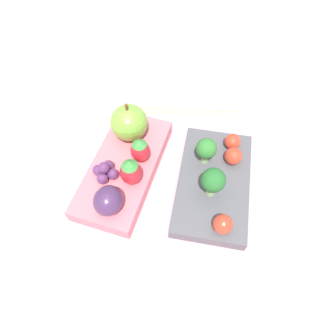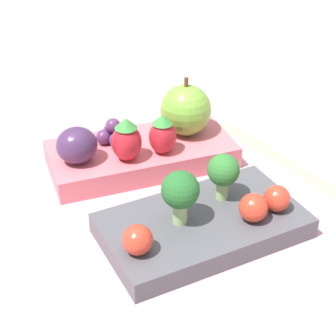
{
  "view_description": "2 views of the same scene",
  "coord_description": "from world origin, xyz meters",
  "px_view_note": "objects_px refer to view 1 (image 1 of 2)",
  "views": [
    {
      "loc": [
        0.23,
        0.07,
        0.41
      ],
      "look_at": [
        -0.01,
        0.0,
        0.04
      ],
      "focal_mm": 32.0,
      "sensor_mm": 36.0,
      "label": 1
    },
    {
      "loc": [
        0.17,
        0.45,
        0.35
      ],
      "look_at": [
        -0.01,
        0.0,
        0.04
      ],
      "focal_mm": 60.0,
      "sensor_mm": 36.0,
      "label": 2
    }
  ],
  "objects_px": {
    "cherry_tomato_2": "(223,224)",
    "apple": "(129,123)",
    "strawberry_0": "(131,171)",
    "grape_cluster": "(105,171)",
    "cherry_tomato_0": "(233,141)",
    "bento_box_savoury": "(213,183)",
    "strawberry_1": "(140,150)",
    "plum": "(108,201)",
    "broccoli_floret_0": "(213,181)",
    "broccoli_floret_1": "(206,149)",
    "cherry_tomato_1": "(233,156)",
    "chopsticks_pair": "(179,110)",
    "bento_box_fruit": "(124,169)"
  },
  "relations": [
    {
      "from": "broccoli_floret_0",
      "to": "strawberry_0",
      "type": "xyz_separation_m",
      "value": [
        0.01,
        -0.12,
        -0.01
      ]
    },
    {
      "from": "bento_box_savoury",
      "to": "plum",
      "type": "xyz_separation_m",
      "value": [
        0.09,
        -0.13,
        0.03
      ]
    },
    {
      "from": "broccoli_floret_1",
      "to": "cherry_tomato_1",
      "type": "bearing_deg",
      "value": 105.39
    },
    {
      "from": "strawberry_0",
      "to": "plum",
      "type": "bearing_deg",
      "value": -15.9
    },
    {
      "from": "cherry_tomato_0",
      "to": "strawberry_0",
      "type": "xyz_separation_m",
      "value": [
        0.11,
        -0.13,
        0.02
      ]
    },
    {
      "from": "plum",
      "to": "strawberry_1",
      "type": "bearing_deg",
      "value": 171.06
    },
    {
      "from": "cherry_tomato_1",
      "to": "strawberry_0",
      "type": "height_order",
      "value": "strawberry_0"
    },
    {
      "from": "strawberry_0",
      "to": "cherry_tomato_1",
      "type": "bearing_deg",
      "value": 119.84
    },
    {
      "from": "apple",
      "to": "strawberry_1",
      "type": "relative_size",
      "value": 1.51
    },
    {
      "from": "cherry_tomato_2",
      "to": "apple",
      "type": "distance_m",
      "value": 0.21
    },
    {
      "from": "broccoli_floret_0",
      "to": "plum",
      "type": "distance_m",
      "value": 0.15
    },
    {
      "from": "broccoli_floret_0",
      "to": "apple",
      "type": "height_order",
      "value": "apple"
    },
    {
      "from": "broccoli_floret_1",
      "to": "apple",
      "type": "relative_size",
      "value": 0.7
    },
    {
      "from": "cherry_tomato_2",
      "to": "strawberry_1",
      "type": "bearing_deg",
      "value": -118.07
    },
    {
      "from": "broccoli_floret_1",
      "to": "apple",
      "type": "bearing_deg",
      "value": -96.08
    },
    {
      "from": "bento_box_fruit",
      "to": "apple",
      "type": "distance_m",
      "value": 0.07
    },
    {
      "from": "cherry_tomato_0",
      "to": "strawberry_1",
      "type": "bearing_deg",
      "value": -63.2
    },
    {
      "from": "grape_cluster",
      "to": "cherry_tomato_2",
      "type": "bearing_deg",
      "value": 80.05
    },
    {
      "from": "strawberry_1",
      "to": "grape_cluster",
      "type": "bearing_deg",
      "value": -42.55
    },
    {
      "from": "cherry_tomato_2",
      "to": "grape_cluster",
      "type": "height_order",
      "value": "grape_cluster"
    },
    {
      "from": "cherry_tomato_1",
      "to": "chopsticks_pair",
      "type": "distance_m",
      "value": 0.15
    },
    {
      "from": "apple",
      "to": "plum",
      "type": "height_order",
      "value": "apple"
    },
    {
      "from": "cherry_tomato_0",
      "to": "plum",
      "type": "xyz_separation_m",
      "value": [
        0.16,
        -0.15,
        0.01
      ]
    },
    {
      "from": "broccoli_floret_1",
      "to": "grape_cluster",
      "type": "xyz_separation_m",
      "value": [
        0.07,
        -0.14,
        -0.02
      ]
    },
    {
      "from": "cherry_tomato_2",
      "to": "chopsticks_pair",
      "type": "distance_m",
      "value": 0.25
    },
    {
      "from": "apple",
      "to": "plum",
      "type": "distance_m",
      "value": 0.13
    },
    {
      "from": "bento_box_savoury",
      "to": "strawberry_1",
      "type": "distance_m",
      "value": 0.12
    },
    {
      "from": "strawberry_1",
      "to": "grape_cluster",
      "type": "relative_size",
      "value": 1.13
    },
    {
      "from": "cherry_tomato_2",
      "to": "strawberry_0",
      "type": "bearing_deg",
      "value": -103.95
    },
    {
      "from": "cherry_tomato_2",
      "to": "bento_box_fruit",
      "type": "bearing_deg",
      "value": -108.68
    },
    {
      "from": "cherry_tomato_2",
      "to": "strawberry_1",
      "type": "xyz_separation_m",
      "value": [
        -0.08,
        -0.14,
        0.01
      ]
    },
    {
      "from": "strawberry_1",
      "to": "cherry_tomato_2",
      "type": "bearing_deg",
      "value": 61.93
    },
    {
      "from": "bento_box_fruit",
      "to": "apple",
      "type": "relative_size",
      "value": 3.0
    },
    {
      "from": "strawberry_0",
      "to": "chopsticks_pair",
      "type": "bearing_deg",
      "value": 171.69
    },
    {
      "from": "bento_box_savoury",
      "to": "broccoli_floret_0",
      "type": "xyz_separation_m",
      "value": [
        0.02,
        -0.0,
        0.04
      ]
    },
    {
      "from": "strawberry_1",
      "to": "strawberry_0",
      "type": "bearing_deg",
      "value": 0.09
    },
    {
      "from": "bento_box_fruit",
      "to": "bento_box_savoury",
      "type": "bearing_deg",
      "value": 96.73
    },
    {
      "from": "cherry_tomato_1",
      "to": "bento_box_fruit",
      "type": "bearing_deg",
      "value": -70.13
    },
    {
      "from": "cherry_tomato_0",
      "to": "strawberry_0",
      "type": "distance_m",
      "value": 0.17
    },
    {
      "from": "broccoli_floret_1",
      "to": "grape_cluster",
      "type": "distance_m",
      "value": 0.15
    },
    {
      "from": "cherry_tomato_0",
      "to": "cherry_tomato_2",
      "type": "height_order",
      "value": "cherry_tomato_2"
    },
    {
      "from": "apple",
      "to": "strawberry_0",
      "type": "relative_size",
      "value": 1.4
    },
    {
      "from": "broccoli_floret_0",
      "to": "grape_cluster",
      "type": "bearing_deg",
      "value": -83.56
    },
    {
      "from": "cherry_tomato_1",
      "to": "plum",
      "type": "distance_m",
      "value": 0.2
    },
    {
      "from": "apple",
      "to": "strawberry_0",
      "type": "height_order",
      "value": "apple"
    },
    {
      "from": "cherry_tomato_0",
      "to": "apple",
      "type": "bearing_deg",
      "value": -80.89
    },
    {
      "from": "broccoli_floret_1",
      "to": "plum",
      "type": "relative_size",
      "value": 1.09
    },
    {
      "from": "apple",
      "to": "cherry_tomato_2",
      "type": "bearing_deg",
      "value": 56.33
    },
    {
      "from": "cherry_tomato_2",
      "to": "strawberry_1",
      "type": "relative_size",
      "value": 0.59
    },
    {
      "from": "cherry_tomato_0",
      "to": "grape_cluster",
      "type": "height_order",
      "value": "grape_cluster"
    }
  ]
}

